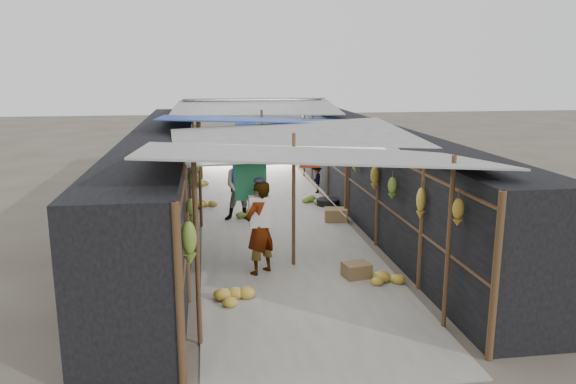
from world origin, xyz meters
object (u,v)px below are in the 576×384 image
crate_near (357,271)px  vendor_seated (316,179)px  black_basin (327,202)px  shopper_blue (241,186)px  vendor_elderly (260,228)px

crate_near → vendor_seated: bearing=73.5°
black_basin → shopper_blue: shopper_blue is taller
shopper_blue → vendor_seated: bearing=52.8°
shopper_blue → vendor_seated: 3.77m
shopper_blue → vendor_seated: size_ratio=1.99×
crate_near → shopper_blue: size_ratio=0.27×
crate_near → vendor_elderly: 1.95m
vendor_seated → crate_near: bearing=-4.0°
black_basin → shopper_blue: bearing=-154.4°
black_basin → shopper_blue: (-2.49, -1.20, 0.79)m
black_basin → shopper_blue: 2.88m
crate_near → black_basin: bearing=72.0°
black_basin → vendor_elderly: size_ratio=0.36×
vendor_elderly → shopper_blue: vendor_elderly is taller
crate_near → shopper_blue: 4.76m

